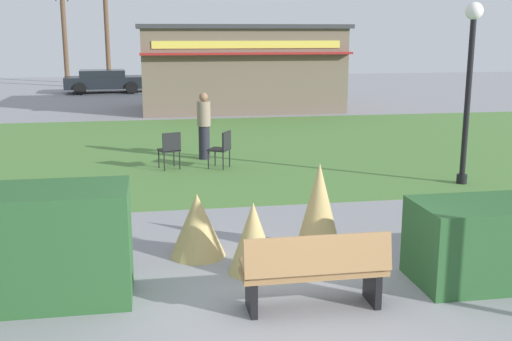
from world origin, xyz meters
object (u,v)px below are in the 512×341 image
Objects in this scene: food_kiosk at (239,67)px; person_strolling at (204,125)px; parked_car_west_slot at (105,81)px; cafe_chair_east at (222,146)px; tree_left_bg at (107,34)px; parked_car_east_slot at (289,78)px; tree_right_bg at (65,41)px; lamppost_mid at (470,71)px; parked_car_center_slot at (197,79)px; cafe_chair_west at (170,147)px; park_bench at (315,271)px.

food_kiosk is 10.58m from person_strolling.
person_strolling is 0.39× the size of parked_car_west_slot.
cafe_chair_east is 25.56m from tree_left_bg.
parked_car_west_slot is 5.99m from tree_left_bg.
person_strolling reaches higher than cafe_chair_east.
tree_right_bg reaches higher than parked_car_east_slot.
tree_right_bg is at bearing 113.02° from lamppost_mid.
person_strolling is at bearing -93.87° from parked_car_center_slot.
parked_car_center_slot is (-3.93, 21.98, -1.74)m from lamppost_mid.
cafe_chair_west is at bearing -106.16° from food_kiosk.
lamppost_mid is 4.22× the size of cafe_chair_east.
parked_car_east_slot is (9.99, -0.00, 0.00)m from parked_car_west_slot.
parked_car_center_slot is 0.63× the size of tree_left_bg.
parked_car_east_slot is at bearing -0.00° from parked_car_west_slot.
park_bench is 8.00m from cafe_chair_west.
parked_car_center_slot is at bearing 88.37° from park_bench.
food_kiosk is (1.93, 19.25, 1.25)m from park_bench.
parked_car_west_slot is 1.00× the size of parked_car_east_slot.
person_strolling is 0.25× the size of tree_left_bg.
lamppost_mid is at bearing -93.10° from parked_car_east_slot.
lamppost_mid is at bearing 49.11° from park_bench.
person_strolling is at bearing -75.18° from tree_right_bg.
park_bench is 32.63m from tree_right_bg.
tree_left_bg is 2.60m from tree_right_bg.
person_strolling reaches higher than parked_car_west_slot.
park_bench is 0.45× the size of lamppost_mid.
lamppost_mid reaches higher than parked_car_center_slot.
park_bench is 0.25× the size of tree_left_bg.
person_strolling reaches higher than parked_car_center_slot.
food_kiosk reaches higher than park_bench.
cafe_chair_east is at bearing -100.27° from food_kiosk.
parked_car_west_slot is at bearing -89.10° from tree_left_bg.
parked_car_west_slot is (-3.62, 18.43, -0.22)m from person_strolling.
cafe_chair_east is at bearing -107.13° from parked_car_east_slot.
lamppost_mid is 0.88× the size of parked_car_center_slot.
person_strolling is 24.31m from tree_left_bg.
tree_left_bg is 1.13× the size of tree_right_bg.
tree_right_bg is (-2.36, -1.02, -0.38)m from tree_left_bg.
tree_left_bg reaches higher than parked_car_west_slot.
food_kiosk is at bearing -81.98° from parked_car_center_slot.
parked_car_west_slot is at bearing 111.81° from lamppost_mid.
parked_car_east_slot is (7.26, 19.53, 0.12)m from cafe_chair_west.
food_kiosk is 9.28× the size of cafe_chair_west.
person_strolling is (-5.18, 3.55, -1.52)m from lamppost_mid.
person_strolling is 23.77m from tree_right_bg.
person_strolling is 0.40× the size of parked_car_center_slot.
parked_car_east_slot is at bearing 69.60° from cafe_chair_west.
parked_car_center_slot is 7.77m from tree_left_bg.
parked_car_center_slot is (-1.15, 8.17, -1.09)m from food_kiosk.
food_kiosk is 15.25m from tree_right_bg.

